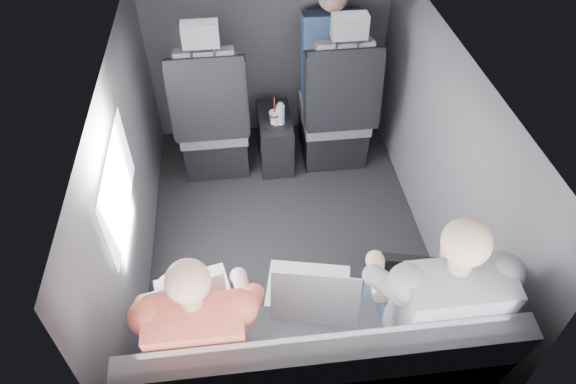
{
  "coord_description": "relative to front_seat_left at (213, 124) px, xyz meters",
  "views": [
    {
      "loc": [
        -0.27,
        -2.21,
        2.62
      ],
      "look_at": [
        -0.01,
        -0.05,
        0.52
      ],
      "focal_mm": 32.0,
      "sensor_mm": 36.0,
      "label": 1
    }
  ],
  "objects": [
    {
      "name": "side_window",
      "position": [
        -0.43,
        -1.14,
        0.5
      ],
      "size": [
        0.02,
        0.75,
        0.42
      ],
      "primitive_type": "cube",
      "color": "white",
      "rests_on": "panel_left"
    },
    {
      "name": "rear_bench",
      "position": [
        0.45,
        -1.9,
        -0.09
      ],
      "size": [
        1.6,
        0.57,
        0.92
      ],
      "color": "slate",
      "rests_on": "floor"
    },
    {
      "name": "ceiling",
      "position": [
        0.45,
        -0.84,
        0.95
      ],
      "size": [
        2.6,
        2.6,
        0.0
      ],
      "primitive_type": "plane",
      "rotation": [
        3.14,
        0.0,
        0.0
      ],
      "color": "#B2B2AD",
      "rests_on": "panel_back"
    },
    {
      "name": "passenger_rear_right",
      "position": [
        0.98,
        -1.81,
        0.25
      ],
      "size": [
        0.54,
        0.65,
        1.28
      ],
      "color": "#324A6F",
      "rests_on": "rear_bench"
    },
    {
      "name": "panel_front",
      "position": [
        0.45,
        0.46,
        0.27
      ],
      "size": [
        1.8,
        0.02,
        1.35
      ],
      "primitive_type": "cube",
      "color": "#56565B",
      "rests_on": "floor"
    },
    {
      "name": "soda_cup",
      "position": [
        0.44,
        -0.05,
        0.06
      ],
      "size": [
        0.08,
        0.08,
        0.23
      ],
      "color": "white",
      "rests_on": "center_console"
    },
    {
      "name": "floor",
      "position": [
        0.45,
        -0.84,
        -0.4
      ],
      "size": [
        2.6,
        2.6,
        0.0
      ],
      "primitive_type": "plane",
      "color": "black",
      "rests_on": "ground"
    },
    {
      "name": "front_seat_left",
      "position": [
        0.0,
        0.0,
        0.0
      ],
      "size": [
        0.52,
        0.58,
        1.26
      ],
      "color": "black",
      "rests_on": "floor"
    },
    {
      "name": "front_seat_right",
      "position": [
        0.9,
        0.0,
        0.0
      ],
      "size": [
        0.52,
        0.58,
        1.26
      ],
      "color": "black",
      "rests_on": "floor"
    },
    {
      "name": "seatbelt",
      "position": [
        0.9,
        -0.17,
        0.4
      ],
      "size": [
        0.35,
        0.11,
        0.59
      ],
      "primitive_type": "cube",
      "rotation": [
        -0.14,
        0.49,
        0.0
      ],
      "color": "black",
      "rests_on": "front_seat_right"
    },
    {
      "name": "panel_left",
      "position": [
        -0.45,
        -0.84,
        0.27
      ],
      "size": [
        0.02,
        2.6,
        1.35
      ],
      "primitive_type": "cube",
      "color": "#56565B",
      "rests_on": "floor"
    },
    {
      "name": "passenger_front_right",
      "position": [
        0.88,
        0.26,
        0.36
      ],
      "size": [
        0.42,
        0.42,
        0.87
      ],
      "color": "#324A6F",
      "rests_on": "front_seat_right"
    },
    {
      "name": "laptop_white",
      "position": [
        -0.1,
        -1.65,
        0.23
      ],
      "size": [
        0.39,
        0.39,
        0.26
      ],
      "color": "silver",
      "rests_on": "passenger_rear_left"
    },
    {
      "name": "panel_right",
      "position": [
        1.35,
        -0.84,
        0.27
      ],
      "size": [
        0.02,
        2.6,
        1.35
      ],
      "primitive_type": "cube",
      "color": "#56565B",
      "rests_on": "floor"
    },
    {
      "name": "laptop_silver",
      "position": [
        0.45,
        -1.68,
        0.24
      ],
      "size": [
        0.44,
        0.43,
        0.28
      ],
      "color": "silver",
      "rests_on": "rear_bench"
    },
    {
      "name": "laptop_black",
      "position": [
        0.94,
        -1.66,
        0.23
      ],
      "size": [
        0.39,
        0.38,
        0.24
      ],
      "color": "black",
      "rests_on": "passenger_rear_right"
    },
    {
      "name": "panel_back",
      "position": [
        0.45,
        -2.14,
        0.27
      ],
      "size": [
        1.8,
        0.02,
        1.35
      ],
      "primitive_type": "cube",
      "color": "#56565B",
      "rests_on": "floor"
    },
    {
      "name": "passenger_rear_left",
      "position": [
        -0.05,
        -1.81,
        0.22
      ],
      "size": [
        0.48,
        0.6,
        1.19
      ],
      "color": "#35353A",
      "rests_on": "rear_bench"
    },
    {
      "name": "water_bottle",
      "position": [
        0.48,
        -0.05,
        0.08
      ],
      "size": [
        0.06,
        0.06,
        0.18
      ],
      "color": "#9EB9D6",
      "rests_on": "center_console"
    },
    {
      "name": "center_console",
      "position": [
        0.45,
        0.04,
        -0.2
      ],
      "size": [
        0.24,
        0.48,
        0.41
      ],
      "color": "black",
      "rests_on": "floor"
    }
  ]
}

